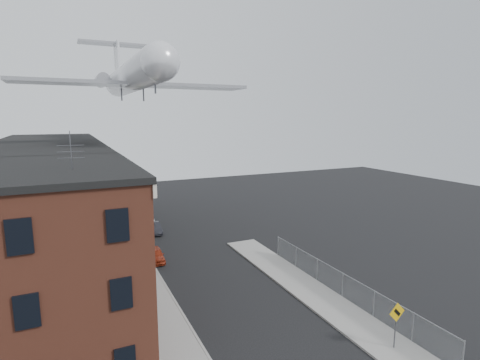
% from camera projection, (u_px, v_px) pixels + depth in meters
% --- Properties ---
extents(sidewalk_left, '(3.00, 62.00, 0.12)m').
position_uv_depth(sidewalk_left, '(124.00, 242.00, 38.59)').
color(sidewalk_left, gray).
rests_on(sidewalk_left, ground).
extents(sidewalk_right, '(3.00, 26.00, 0.12)m').
position_uv_depth(sidewalk_right, '(316.00, 295.00, 27.06)').
color(sidewalk_right, gray).
rests_on(sidewalk_right, ground).
extents(curb_left, '(0.15, 62.00, 0.14)m').
position_uv_depth(curb_left, '(138.00, 240.00, 39.19)').
color(curb_left, gray).
rests_on(curb_left, ground).
extents(curb_right, '(0.15, 26.00, 0.14)m').
position_uv_depth(curb_right, '(300.00, 299.00, 26.45)').
color(curb_right, gray).
rests_on(curb_right, ground).
extents(corner_building, '(10.31, 12.30, 12.15)m').
position_uv_depth(corner_building, '(38.00, 263.00, 19.84)').
color(corner_building, '#321810').
rests_on(corner_building, ground).
extents(row_house_a, '(11.98, 7.00, 10.30)m').
position_uv_depth(row_house_a, '(46.00, 219.00, 28.36)').
color(row_house_a, slate).
rests_on(row_house_a, ground).
extents(row_house_b, '(11.98, 7.00, 10.30)m').
position_uv_depth(row_house_b, '(49.00, 201.00, 34.62)').
color(row_house_b, gray).
rests_on(row_house_b, ground).
extents(row_house_c, '(11.98, 7.00, 10.30)m').
position_uv_depth(row_house_c, '(52.00, 188.00, 40.88)').
color(row_house_c, slate).
rests_on(row_house_c, ground).
extents(row_house_d, '(11.98, 7.00, 10.30)m').
position_uv_depth(row_house_d, '(53.00, 179.00, 47.14)').
color(row_house_d, gray).
rests_on(row_house_d, ground).
extents(row_house_e, '(11.98, 7.00, 10.30)m').
position_uv_depth(row_house_e, '(55.00, 171.00, 53.40)').
color(row_house_e, slate).
rests_on(row_house_e, ground).
extents(chainlink_fence, '(0.06, 18.06, 1.90)m').
position_uv_depth(chainlink_fence, '(343.00, 285.00, 26.63)').
color(chainlink_fence, gray).
rests_on(chainlink_fence, ground).
extents(warning_sign, '(1.10, 0.11, 2.80)m').
position_uv_depth(warning_sign, '(396.00, 318.00, 20.51)').
color(warning_sign, '#515156').
rests_on(warning_sign, ground).
extents(utility_pole, '(1.80, 0.26, 9.00)m').
position_uv_depth(utility_pole, '(130.00, 212.00, 32.41)').
color(utility_pole, black).
rests_on(utility_pole, ground).
extents(street_tree, '(3.22, 3.20, 5.20)m').
position_uv_depth(street_tree, '(119.00, 202.00, 41.63)').
color(street_tree, black).
rests_on(street_tree, ground).
extents(car_near, '(1.61, 3.53, 1.17)m').
position_uv_depth(car_near, '(156.00, 255.00, 33.55)').
color(car_near, maroon).
rests_on(car_near, ground).
extents(car_mid, '(1.29, 3.60, 1.18)m').
position_uv_depth(car_mid, '(154.00, 228.00, 41.66)').
color(car_mid, black).
rests_on(car_mid, ground).
extents(car_far, '(2.37, 4.64, 1.29)m').
position_uv_depth(car_far, '(147.00, 217.00, 46.20)').
color(car_far, slate).
rests_on(car_far, ground).
extents(airplane, '(22.56, 25.75, 7.50)m').
position_uv_depth(airplane, '(132.00, 76.00, 38.63)').
color(airplane, silver).
rests_on(airplane, ground).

